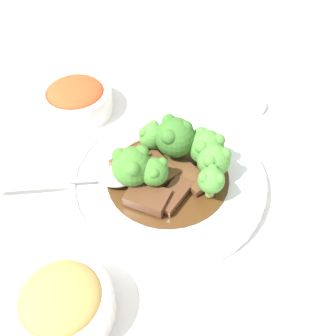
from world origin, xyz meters
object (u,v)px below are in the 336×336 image
Objects in this scene: beef_strip_0 at (159,166)px; broccoli_floret_6 at (214,160)px; broccoli_floret_5 at (211,180)px; beef_strip_4 at (174,194)px; broccoli_floret_4 at (154,172)px; side_bowl_appetizer at (62,302)px; beef_strip_3 at (130,161)px; broccoli_floret_2 at (152,136)px; sauce_dish at (248,103)px; serving_spoon at (104,177)px; broccoli_floret_0 at (206,147)px; beef_strip_2 at (146,197)px; broccoli_floret_1 at (132,166)px; side_bowl_kimchi at (77,98)px; broccoli_floret_3 at (175,137)px; beef_strip_1 at (188,174)px; main_plate at (168,180)px.

broccoli_floret_6 is at bearing 113.05° from beef_strip_0.
beef_strip_4 is at bearing -55.06° from broccoli_floret_5.
broccoli_floret_4 and broccoli_floret_5 have the same top height.
beef_strip_3 is at bearing -165.02° from side_bowl_appetizer.
broccoli_floret_2 reaches higher than sauce_dish.
broccoli_floret_2 is 0.09m from serving_spoon.
broccoli_floret_0 is at bearing 1.03° from sauce_dish.
broccoli_floret_4 is at bearing -8.08° from sauce_dish.
beef_strip_2 is 0.07m from serving_spoon.
broccoli_floret_1 reaches higher than broccoli_floret_5.
side_bowl_kimchi is at bearing -57.28° from sauce_dish.
broccoli_floret_0 is 0.03m from broccoli_floret_6.
broccoli_floret_4 reaches higher than beef_strip_2.
beef_strip_3 is 1.19× the size of broccoli_floret_6.
sauce_dish is (-0.16, -0.00, -0.04)m from broccoli_floret_0.
broccoli_floret_6 is at bearing 147.77° from beef_strip_2.
broccoli_floret_1 reaches higher than broccoli_floret_4.
beef_strip_0 is 1.31× the size of broccoli_floret_6.
beef_strip_4 is 0.05m from broccoli_floret_5.
broccoli_floret_4 is 0.22m from side_bowl_kimchi.
serving_spoon is at bearing -89.44° from beef_strip_2.
side_bowl_kimchi is 0.28m from sauce_dish.
side_bowl_kimchi is at bearing -92.67° from broccoli_floret_0.
broccoli_floret_6 is (0.00, 0.10, 0.01)m from broccoli_floret_2.
broccoli_floret_6 reaches higher than beef_strip_3.
broccoli_floret_2 is at bearing -107.59° from broccoli_floret_5.
broccoli_floret_4 is (0.06, 0.00, -0.01)m from broccoli_floret_3.
beef_strip_3 is 0.12m from broccoli_floret_5.
broccoli_floret_0 reaches higher than broccoli_floret_2.
beef_strip_0 is 0.05m from broccoli_floret_3.
beef_strip_4 is 0.53× the size of side_bowl_kimchi.
serving_spoon is at bearing -61.99° from broccoli_floret_1.
broccoli_floret_3 reaches higher than broccoli_floret_2.
beef_strip_1 is 0.05m from broccoli_floret_3.
broccoli_floret_1 is 0.11m from broccoli_floret_6.
beef_strip_2 is 0.10m from broccoli_floret_6.
broccoli_floret_0 reaches higher than main_plate.
main_plate is 3.62× the size of beef_strip_1.
side_bowl_appetizer is at bearing 14.98° from beef_strip_3.
main_plate is at bearing 177.90° from beef_strip_2.
beef_strip_3 is at bearing -80.10° from main_plate.
serving_spoon is 2.87× the size of sauce_dish.
broccoli_floret_6 is at bearing 125.61° from beef_strip_1.
beef_strip_0 is 0.04m from beef_strip_1.
beef_strip_0 is 0.05m from broccoli_floret_1.
beef_strip_0 is at bearing -92.93° from broccoli_floret_5.
beef_strip_4 is (0.04, 0.00, 0.00)m from beef_strip_1.
broccoli_floret_6 is at bearing 157.03° from beef_strip_4.
beef_strip_3 reaches higher than sauce_dish.
side_bowl_appetizer reaches higher than beef_strip_3.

